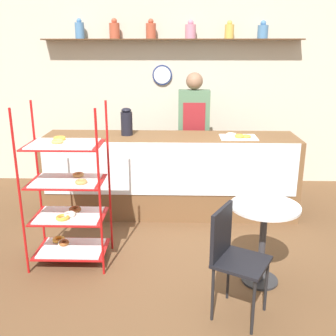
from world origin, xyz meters
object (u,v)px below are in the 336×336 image
person_worker (194,130)px  cafe_chair (232,251)px  coffee_carafe (127,122)px  donut_tray_counter (238,137)px  cafe_table (264,226)px  pastry_rack (68,198)px

person_worker → cafe_chair: person_worker is taller
coffee_carafe → donut_tray_counter: size_ratio=0.77×
cafe_table → cafe_chair: (-0.34, -0.44, -0.00)m
pastry_rack → donut_tray_counter: 2.16m
cafe_chair → coffee_carafe: bearing=55.6°
pastry_rack → cafe_chair: 1.67m
coffee_carafe → cafe_table: bearing=-49.1°
cafe_table → cafe_chair: bearing=-127.0°
pastry_rack → donut_tray_counter: (1.77, 1.17, 0.36)m
cafe_chair → coffee_carafe: (-1.06, 2.06, 0.62)m
pastry_rack → cafe_chair: pastry_rack is taller
person_worker → coffee_carafe: bearing=-145.4°
person_worker → cafe_table: person_worker is taller
pastry_rack → coffee_carafe: size_ratio=4.62×
person_worker → cafe_chair: bearing=-85.4°
pastry_rack → person_worker: (1.26, 1.87, 0.29)m
pastry_rack → cafe_table: 1.84m
cafe_chair → coffee_carafe: coffee_carafe is taller
pastry_rack → person_worker: person_worker is taller
pastry_rack → cafe_chair: (1.47, -0.77, -0.11)m
cafe_table → donut_tray_counter: (-0.03, 1.49, 0.46)m
coffee_carafe → cafe_chair: bearing=-62.8°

